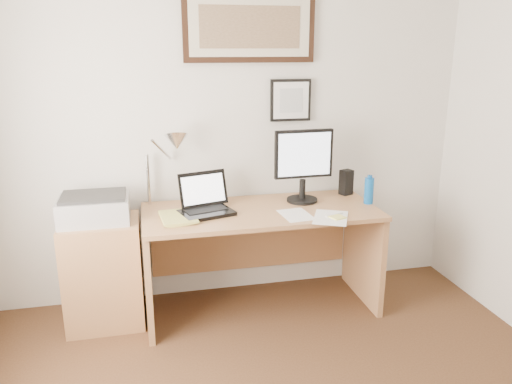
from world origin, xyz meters
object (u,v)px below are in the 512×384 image
object	(u,v)px
desk	(258,237)
printer	(94,208)
side_cabinet	(104,273)
lcd_monitor	(303,162)
laptop	(205,204)
book	(161,219)
water_bottle	(369,191)

from	to	relation	value
desk	printer	xyz separation A→B (m)	(-1.09, -0.02, 0.30)
side_cabinet	lcd_monitor	world-z (taller)	lcd_monitor
side_cabinet	printer	xyz separation A→B (m)	(-0.02, 0.02, 0.45)
desk	laptop	bearing A→B (deg)	-171.29
book	water_bottle	bearing A→B (deg)	2.19
desk	printer	distance (m)	1.13
side_cabinet	laptop	world-z (taller)	laptop
printer	laptop	bearing A→B (deg)	-3.19
lcd_monitor	printer	world-z (taller)	lcd_monitor
side_cabinet	printer	world-z (taller)	printer
desk	book	bearing A→B (deg)	-165.89
water_bottle	desk	xyz separation A→B (m)	(-0.78, 0.11, -0.33)
laptop	water_bottle	bearing A→B (deg)	-2.80
side_cabinet	book	bearing A→B (deg)	-18.93
laptop	printer	distance (m)	0.72
book	printer	bearing A→B (deg)	159.91
desk	side_cabinet	bearing A→B (deg)	-178.11
side_cabinet	lcd_monitor	bearing A→B (deg)	2.58
water_bottle	book	xyz separation A→B (m)	(-1.46, -0.06, -0.08)
lcd_monitor	laptop	bearing A→B (deg)	-173.12
lcd_monitor	printer	distance (m)	1.44
water_bottle	desk	world-z (taller)	water_bottle
book	printer	distance (m)	0.45
water_bottle	lcd_monitor	bearing A→B (deg)	162.22
water_bottle	printer	size ratio (longest dim) A/B	0.42
side_cabinet	water_bottle	distance (m)	1.91
water_bottle	desk	bearing A→B (deg)	171.64
book	lcd_monitor	xyz separation A→B (m)	(1.01, 0.20, 0.28)
water_bottle	desk	distance (m)	0.85
book	laptop	bearing A→B (deg)	20.59
desk	laptop	world-z (taller)	laptop
water_bottle	book	bearing A→B (deg)	-177.81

